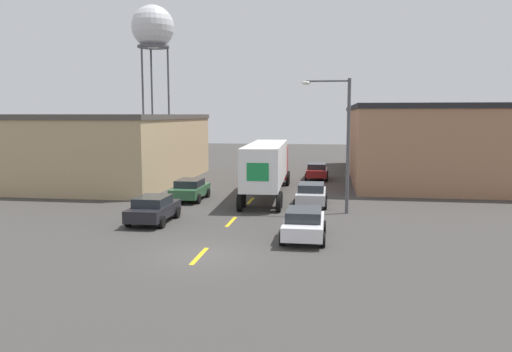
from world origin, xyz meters
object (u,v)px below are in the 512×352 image
parked_car_right_near (304,223)px  parked_car_left_near (153,209)px  water_tower (153,28)px  street_lamp (342,135)px  parked_car_right_far (317,171)px  parked_car_left_far (190,189)px  semi_truck (268,163)px  parked_car_right_mid (311,194)px

parked_car_right_near → parked_car_left_near: 8.70m
water_tower → street_lamp: water_tower is taller
parked_car_left_near → water_tower: water_tower is taller
parked_car_right_far → parked_car_left_far: size_ratio=1.00×
semi_truck → parked_car_left_far: 6.05m
street_lamp → parked_car_left_far: bearing=163.1°
semi_truck → parked_car_left_near: semi_truck is taller
semi_truck → parked_car_left_near: bearing=-118.5°
semi_truck → parked_car_right_near: (3.29, -12.72, -1.56)m
parked_car_right_mid → semi_truck: bearing=131.1°
parked_car_right_near → parked_car_left_far: (-8.33, 9.76, 0.00)m
semi_truck → water_tower: bearing=118.5°
parked_car_right_near → street_lamp: (1.85, 6.66, 3.89)m
semi_truck → parked_car_right_mid: semi_truck is taller
parked_car_left_near → parked_car_right_far: bearing=67.2°
semi_truck → parked_car_left_far: (-5.03, -2.96, -1.56)m
street_lamp → parked_car_right_near: bearing=-105.5°
parked_car_left_near → water_tower: size_ratio=0.19×
parked_car_right_far → parked_car_right_near: (0.00, -22.36, 0.00)m
parked_car_right_far → street_lamp: street_lamp is taller
semi_truck → parked_car_right_near: bearing=-77.7°
parked_car_right_near → parked_car_left_far: same height
parked_car_right_mid → street_lamp: street_lamp is taller
parked_car_right_mid → parked_car_right_far: 13.41m
semi_truck → parked_car_left_far: semi_truck is taller
parked_car_left_near → parked_car_left_far: same height
parked_car_right_near → street_lamp: size_ratio=0.53×
parked_car_right_near → parked_car_left_near: bearing=163.2°
parked_car_right_far → parked_car_left_far: same height
parked_car_left_near → street_lamp: (10.18, 4.14, 3.89)m
parked_car_right_mid → parked_car_left_far: same height
parked_car_right_far → parked_car_right_near: same height
parked_car_right_far → street_lamp: bearing=-83.3°
parked_car_left_far → street_lamp: bearing=-16.9°
semi_truck → parked_car_right_near: semi_truck is taller
parked_car_left_far → semi_truck: bearing=30.5°
semi_truck → street_lamp: 8.29m
semi_truck → parked_car_left_near: size_ratio=3.50×
parked_car_left_far → parked_car_right_far: bearing=56.5°
parked_car_right_far → street_lamp: (1.85, -15.70, 3.89)m
street_lamp → parked_car_right_mid: bearing=128.9°
parked_car_left_far → water_tower: size_ratio=0.19×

